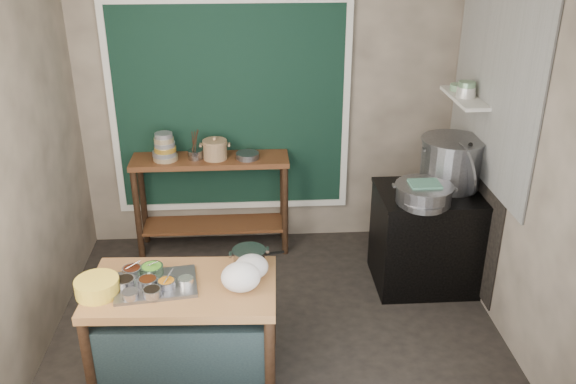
{
  "coord_description": "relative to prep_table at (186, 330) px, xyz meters",
  "views": [
    {
      "loc": [
        -0.16,
        -4.0,
        3.01
      ],
      "look_at": [
        0.11,
        0.25,
        1.05
      ],
      "focal_mm": 38.0,
      "sensor_mm": 36.0,
      "label": 1
    }
  ],
  "objects": [
    {
      "name": "shallow_pan",
      "position": [
        1.84,
        0.82,
        0.53
      ],
      "size": [
        0.47,
        0.47,
        0.05
      ],
      "primitive_type": "cylinder",
      "rotation": [
        0.0,
        0.0,
        0.34
      ],
      "color": "gray",
      "rests_on": "stove_top"
    },
    {
      "name": "curtain_panel",
      "position": [
        0.3,
        2.0,
        0.98
      ],
      "size": [
        2.1,
        0.02,
        1.9
      ],
      "primitive_type": "cube",
      "color": "black",
      "rests_on": "back_wall"
    },
    {
      "name": "saucepan",
      "position": [
        0.45,
        0.21,
        0.44
      ],
      "size": [
        0.28,
        0.28,
        0.13
      ],
      "primitive_type": null,
      "rotation": [
        0.0,
        0.0,
        0.2
      ],
      "color": "gray",
      "rests_on": "prep_table"
    },
    {
      "name": "plastic_bag_a",
      "position": [
        0.4,
        -0.08,
        0.47
      ],
      "size": [
        0.29,
        0.26,
        0.2
      ],
      "primitive_type": "ellipsoid",
      "rotation": [
        0.0,
        0.0,
        -0.17
      ],
      "color": "white",
      "rests_on": "prep_table"
    },
    {
      "name": "shelf_bowl_green",
      "position": [
        2.28,
        1.56,
        1.27
      ],
      "size": [
        0.16,
        0.16,
        0.05
      ],
      "primitive_type": "cylinder",
      "rotation": [
        0.0,
        0.0,
        0.1
      ],
      "color": "gray",
      "rests_on": "wall_shelf"
    },
    {
      "name": "green_cloth",
      "position": [
        1.86,
        0.88,
        0.67
      ],
      "size": [
        0.24,
        0.19,
        0.02
      ],
      "primitive_type": "cube",
      "rotation": [
        0.0,
        0.0,
        0.01
      ],
      "color": "#478269",
      "rests_on": "steamer"
    },
    {
      "name": "stove_top",
      "position": [
        2.0,
        1.08,
        0.49
      ],
      "size": [
        0.92,
        0.69,
        0.03
      ],
      "primitive_type": "cube",
      "color": "black",
      "rests_on": "stove_block"
    },
    {
      "name": "utensil_cup",
      "position": [
        -0.03,
        1.79,
        0.62
      ],
      "size": [
        0.16,
        0.16,
        0.08
      ],
      "primitive_type": "cylinder",
      "rotation": [
        0.0,
        0.0,
        0.2
      ],
      "color": "gray",
      "rests_on": "back_counter"
    },
    {
      "name": "stove_block",
      "position": [
        2.0,
        1.08,
        0.05
      ],
      "size": [
        0.9,
        0.68,
        0.85
      ],
      "primitive_type": "cube",
      "color": "black",
      "rests_on": "floor"
    },
    {
      "name": "right_wall",
      "position": [
        2.41,
        0.53,
        1.02
      ],
      "size": [
        0.02,
        3.0,
        2.8
      ],
      "primitive_type": "cube",
      "color": "gray",
      "rests_on": "floor"
    },
    {
      "name": "wide_bowl",
      "position": [
        0.45,
        1.77,
        0.6
      ],
      "size": [
        0.28,
        0.28,
        0.05
      ],
      "primitive_type": "cylinder",
      "rotation": [
        0.0,
        0.0,
        -0.39
      ],
      "color": "gray",
      "rests_on": "back_counter"
    },
    {
      "name": "tile_panel",
      "position": [
        2.38,
        1.08,
        1.48
      ],
      "size": [
        0.02,
        1.7,
        1.7
      ],
      "primitive_type": "cube",
      "color": "#B2B2AA",
      "rests_on": "right_wall"
    },
    {
      "name": "left_wall",
      "position": [
        -1.11,
        0.53,
        1.02
      ],
      "size": [
        0.02,
        3.0,
        2.8
      ],
      "primitive_type": "cube",
      "color": "gray",
      "rests_on": "floor"
    },
    {
      "name": "soot_patch",
      "position": [
        2.39,
        1.18,
        0.32
      ],
      "size": [
        0.01,
        1.3,
        1.3
      ],
      "primitive_type": "cube",
      "color": "black",
      "rests_on": "right_wall"
    },
    {
      "name": "bowl_stack",
      "position": [
        -0.31,
        1.78,
        0.69
      ],
      "size": [
        0.23,
        0.23,
        0.25
      ],
      "color": "tan",
      "rests_on": "back_counter"
    },
    {
      "name": "yellow_basin",
      "position": [
        -0.53,
        -0.08,
        0.43
      ],
      "size": [
        0.36,
        0.36,
        0.11
      ],
      "primitive_type": "cylinder",
      "rotation": [
        0.0,
        0.0,
        0.3
      ],
      "color": "gold",
      "rests_on": "prep_table"
    },
    {
      "name": "curtain_frame",
      "position": [
        0.3,
        1.99,
        0.98
      ],
      "size": [
        2.22,
        0.03,
        2.02
      ],
      "primitive_type": null,
      "color": "beige",
      "rests_on": "back_wall"
    },
    {
      "name": "floor",
      "position": [
        0.65,
        0.53,
        -0.39
      ],
      "size": [
        3.5,
        3.0,
        0.02
      ],
      "primitive_type": "cube",
      "color": "#2A2520",
      "rests_on": "ground"
    },
    {
      "name": "stock_pot",
      "position": [
        2.16,
        1.2,
        0.72
      ],
      "size": [
        0.65,
        0.65,
        0.42
      ],
      "primitive_type": null,
      "rotation": [
        0.0,
        0.0,
        0.24
      ],
      "color": "gray",
      "rests_on": "stove_top"
    },
    {
      "name": "shelf_bowl_stack",
      "position": [
        2.28,
        1.35,
        1.3
      ],
      "size": [
        0.16,
        0.16,
        0.13
      ],
      "color": "silver",
      "rests_on": "wall_shelf"
    },
    {
      "name": "steamer",
      "position": [
        1.86,
        0.88,
        0.58
      ],
      "size": [
        0.57,
        0.57,
        0.15
      ],
      "primitive_type": null,
      "rotation": [
        0.0,
        0.0,
        -0.22
      ],
      "color": "gray",
      "rests_on": "stove_top"
    },
    {
      "name": "prep_table",
      "position": [
        0.0,
        0.0,
        0.0
      ],
      "size": [
        1.28,
        0.78,
        0.75
      ],
      "primitive_type": "cube",
      "rotation": [
        0.0,
        0.0,
        -0.05
      ],
      "color": "brown",
      "rests_on": "floor"
    },
    {
      "name": "ceramic_crock",
      "position": [
        0.15,
        1.78,
        0.65
      ],
      "size": [
        0.24,
        0.24,
        0.16
      ],
      "primitive_type": null,
      "rotation": [
        0.0,
        0.0,
        -0.03
      ],
      "color": "#8B6E4C",
      "rests_on": "back_counter"
    },
    {
      "name": "pot_lid",
      "position": [
        2.23,
        1.04,
        0.73
      ],
      "size": [
        0.13,
        0.45,
        0.44
      ],
      "primitive_type": "cylinder",
      "rotation": [
        0.0,
        1.36,
        0.04
      ],
      "color": "gray",
      "rests_on": "stove_top"
    },
    {
      "name": "condiment_bowls",
      "position": [
        -0.23,
        -0.01,
        0.43
      ],
      "size": [
        0.52,
        0.41,
        0.06
      ],
      "color": "gray",
      "rests_on": "condiment_tray"
    },
    {
      "name": "wall_shelf",
      "position": [
        2.28,
        1.38,
        1.23
      ],
      "size": [
        0.22,
        0.7,
        0.03
      ],
      "primitive_type": "cube",
      "color": "beige",
      "rests_on": "right_wall"
    },
    {
      "name": "plastic_bag_b",
      "position": [
        0.47,
        0.06,
        0.46
      ],
      "size": [
        0.29,
        0.27,
        0.17
      ],
      "primitive_type": "ellipsoid",
      "rotation": [
        0.0,
        0.0,
        -0.39
      ],
      "color": "white",
      "rests_on": "prep_table"
    },
    {
      "name": "condiment_tray",
      "position": [
        -0.17,
        -0.01,
        0.39
      ],
      "size": [
        0.58,
        0.45,
        0.02
      ],
      "primitive_type": "cube",
      "rotation": [
        0.0,
        0.0,
        0.14
      ],
      "color": "gray",
      "rests_on": "prep_table"
    },
    {
      "name": "back_counter",
      "position": [
        0.1,
        1.81,
        0.1
      ],
      "size": [
        1.45,
        0.4,
        0.95
      ],
      "primitive_type": "cube",
      "color": "#5A3419",
      "rests_on": "floor"
    },
    {
      "name": "back_wall",
      "position": [
        0.65,
        2.04,
        1.02
      ],
      "size": [
        3.5,
        0.02,
        2.8
      ],
      "primitive_type": "cube",
      "color": "gray",
      "rests_on": "floor"
    }
  ]
}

